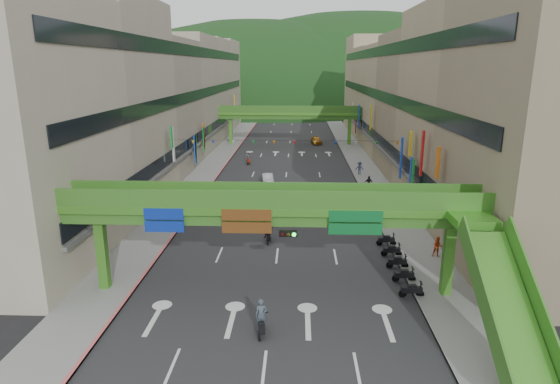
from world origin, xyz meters
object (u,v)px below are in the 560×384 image
Objects in this scene: overpass_near at (287,219)px; car_yellow at (316,140)px; pedestrian_red at (437,249)px; scooter_rider_near at (261,318)px; car_silver at (267,179)px; scooter_rider_mid at (269,230)px.

car_yellow is (4.03, 60.60, -4.50)m from overpass_near.
overpass_near is 17.63× the size of pedestrian_red.
scooter_rider_near reaches higher than pedestrian_red.
car_silver is 2.35× the size of pedestrian_red.
scooter_rider_mid is 20.25m from car_silver.
scooter_rider_near is 0.99× the size of scooter_rider_mid.
car_yellow is (5.32, 64.98, -0.28)m from scooter_rider_near.
scooter_rider_near is at bearing -136.18° from pedestrian_red.
scooter_rider_near is at bearing -88.05° from scooter_rider_mid.
pedestrian_red is at bearing 30.34° from overpass_near.
overpass_near is at bearing -147.00° from pedestrian_red.
overpass_near reaches higher than car_silver.
car_yellow is at bearing 85.32° from scooter_rider_near.
scooter_rider_mid is 13.33m from pedestrian_red.
scooter_rider_near reaches higher than car_yellow.
scooter_rider_mid is at bearing -94.68° from car_silver.
pedestrian_red is (7.23, -54.00, 0.08)m from car_yellow.
scooter_rider_near is 0.50× the size of car_yellow.
car_yellow is 54.49m from pedestrian_red.
scooter_rider_mid is 1.34× the size of pedestrian_red.
scooter_rider_mid is (-0.47, 13.80, 0.11)m from scooter_rider_near.
car_silver is 31.81m from car_yellow.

